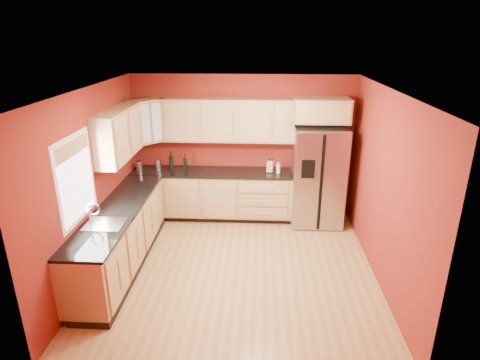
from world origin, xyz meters
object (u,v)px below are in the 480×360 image
object	(u,v)px
wine_bottle_a	(171,161)
soap_dispenser	(278,168)
canister_left	(139,166)
knife_block	(270,166)
refrigerator	(318,176)

from	to	relation	value
wine_bottle_a	soap_dispenser	xyz separation A→B (m)	(1.92, -0.05, -0.08)
canister_left	knife_block	size ratio (longest dim) A/B	0.86
wine_bottle_a	soap_dispenser	world-z (taller)	wine_bottle_a
refrigerator	soap_dispenser	world-z (taller)	refrigerator
wine_bottle_a	knife_block	world-z (taller)	wine_bottle_a
canister_left	knife_block	world-z (taller)	knife_block
wine_bottle_a	refrigerator	bearing A→B (deg)	-1.63
refrigerator	canister_left	world-z (taller)	refrigerator
refrigerator	canister_left	size ratio (longest dim) A/B	9.92
refrigerator	canister_left	bearing A→B (deg)	179.60
canister_left	soap_dispenser	bearing A→B (deg)	0.04
canister_left	knife_block	distance (m)	2.36
canister_left	wine_bottle_a	xyz separation A→B (m)	(0.58, 0.05, 0.09)
refrigerator	knife_block	bearing A→B (deg)	174.37
soap_dispenser	wine_bottle_a	bearing A→B (deg)	178.50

